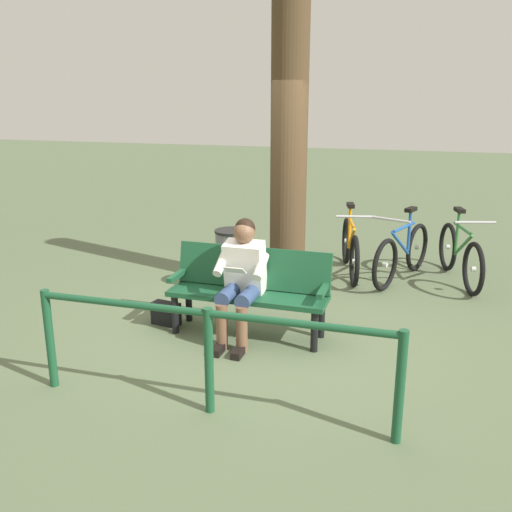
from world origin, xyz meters
TOP-DOWN VIEW (x-y plane):
  - ground_plane at (0.00, 0.00)m, footprint 40.00×40.00m
  - bench at (0.14, -0.03)m, footprint 1.61×0.51m
  - person_reading at (0.17, 0.13)m, footprint 0.50×0.77m
  - handbag at (1.05, 0.03)m, footprint 0.32×0.19m
  - tree_trunk at (0.08, -1.38)m, footprint 0.43×0.43m
  - litter_bin at (0.71, -1.14)m, footprint 0.40×0.40m
  - bicycle_silver at (-1.98, -2.33)m, footprint 0.59×1.64m
  - bicycle_black at (-1.26, -2.20)m, footprint 0.70×1.59m
  - bicycle_orange at (-0.58, -2.26)m, footprint 0.55×1.65m
  - railing_fence at (-0.01, 1.50)m, footprint 2.86×0.08m

SIDE VIEW (x-z plane):
  - ground_plane at x=0.00m, z-range 0.00..0.00m
  - handbag at x=1.05m, z-range 0.00..0.24m
  - bicycle_silver at x=-1.98m, z-range -0.11..0.83m
  - bicycle_black at x=-1.26m, z-range -0.11..0.83m
  - bicycle_orange at x=-0.58m, z-range -0.11..0.83m
  - litter_bin at x=0.71m, z-range 0.00..0.78m
  - bench at x=0.14m, z-range 0.07..0.94m
  - railing_fence at x=-0.01m, z-range 0.16..1.01m
  - person_reading at x=0.17m, z-range 0.06..1.27m
  - tree_trunk at x=0.08m, z-range 0.00..3.77m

